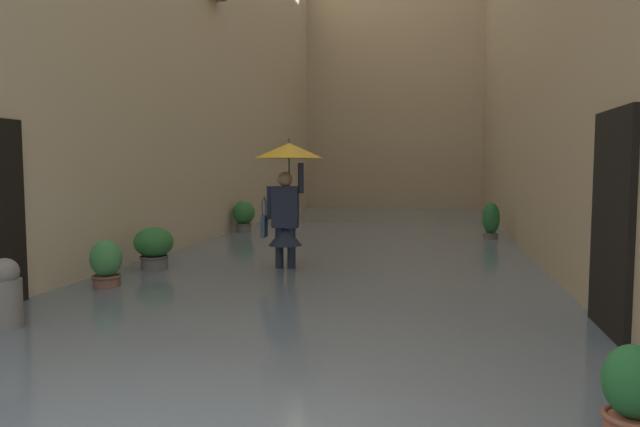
# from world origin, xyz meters

# --- Properties ---
(ground_plane) EXTENTS (60.00, 60.00, 0.00)m
(ground_plane) POSITION_xyz_m (0.00, -9.19, 0.00)
(ground_plane) COLOR gray
(flood_water) EXTENTS (6.88, 24.37, 0.21)m
(flood_water) POSITION_xyz_m (0.00, -9.19, 0.10)
(flood_water) COLOR slate
(flood_water) RESTS_ON ground_plane
(building_facade_far) EXTENTS (9.68, 1.80, 9.27)m
(building_facade_far) POSITION_xyz_m (0.00, -19.27, 4.63)
(building_facade_far) COLOR tan
(building_facade_far) RESTS_ON ground_plane
(person_wading) EXTENTS (1.00, 1.00, 2.10)m
(person_wading) POSITION_xyz_m (0.63, -6.13, 1.45)
(person_wading) COLOR #4C4233
(person_wading) RESTS_ON ground_plane
(potted_plant_mid_right) EXTENTS (0.57, 0.57, 0.81)m
(potted_plant_mid_right) POSITION_xyz_m (2.52, -5.70, 0.48)
(potted_plant_mid_right) COLOR #66605B
(potted_plant_mid_right) RESTS_ON ground_plane
(potted_plant_mid_left) EXTENTS (0.35, 0.35, 0.95)m
(potted_plant_mid_left) POSITION_xyz_m (-2.61, -10.22, 0.50)
(potted_plant_mid_left) COLOR #66605B
(potted_plant_mid_left) RESTS_ON ground_plane
(potted_plant_far_right) EXTENTS (0.39, 0.39, 0.79)m
(potted_plant_far_right) POSITION_xyz_m (2.51, -4.44, 0.42)
(potted_plant_far_right) COLOR brown
(potted_plant_far_right) RESTS_ON ground_plane
(potted_plant_near_right) EXTENTS (0.51, 0.51, 0.90)m
(potted_plant_near_right) POSITION_xyz_m (2.75, -10.41, 0.53)
(potted_plant_near_right) COLOR #66605B
(potted_plant_near_right) RESTS_ON ground_plane
(potted_plant_far_left) EXTENTS (0.33, 0.33, 0.71)m
(potted_plant_far_left) POSITION_xyz_m (-2.57, -1.41, 0.38)
(potted_plant_far_left) COLOR #9E563D
(potted_plant_far_left) RESTS_ON ground_plane
(mooring_bollard) EXTENTS (0.29, 0.29, 0.86)m
(mooring_bollard) POSITION_xyz_m (2.40, -2.58, 0.43)
(mooring_bollard) COLOR slate
(mooring_bollard) RESTS_ON ground_plane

